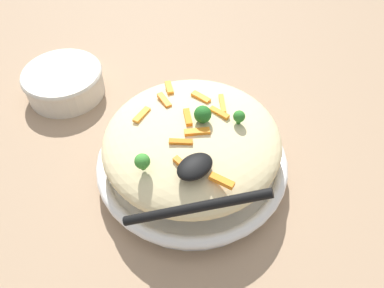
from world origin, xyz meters
The scene contains 19 objects.
ground_plane centered at (0.00, 0.00, 0.00)m, with size 2.40×2.40×0.00m, color #9E7F60.
serving_bowl centered at (0.00, 0.00, 0.02)m, with size 0.33×0.33×0.05m.
pasta_mound centered at (0.00, 0.00, 0.09)m, with size 0.29×0.29×0.09m, color beige.
carrot_piece_0 centered at (0.05, -0.01, 0.13)m, with size 0.03×0.01×0.01m, color orange.
carrot_piece_1 centered at (0.00, 0.07, 0.13)m, with size 0.04×0.01×0.01m, color orange.
carrot_piece_2 centered at (-0.05, 0.07, 0.12)m, with size 0.04×0.01×0.01m, color orange.
carrot_piece_3 centered at (0.00, 0.01, 0.13)m, with size 0.03×0.01×0.01m, color orange.
carrot_piece_4 centered at (0.05, 0.03, 0.13)m, with size 0.03×0.01×0.01m, color orange.
carrot_piece_5 centered at (-0.01, -0.02, 0.13)m, with size 0.04×0.01×0.01m, color orange.
carrot_piece_6 centered at (0.03, 0.09, 0.12)m, with size 0.03×0.01×0.01m, color orange.
carrot_piece_7 centered at (0.07, 0.00, 0.13)m, with size 0.04×0.01×0.01m, color orange.
carrot_piece_8 centered at (-0.06, -0.05, 0.13)m, with size 0.04×0.01×0.01m, color orange.
carrot_piece_9 centered at (-0.04, -0.02, 0.13)m, with size 0.03×0.01×0.01m, color orange.
carrot_piece_10 centered at (-0.04, -0.11, 0.13)m, with size 0.04×0.01×0.01m, color orange.
broccoli_floret_0 centered at (0.06, -0.05, 0.14)m, with size 0.02×0.02×0.02m.
broccoli_floret_1 centered at (0.01, -0.01, 0.14)m, with size 0.03×0.03×0.03m.
broccoli_floret_2 centered at (-0.11, -0.02, 0.14)m, with size 0.02×0.02×0.03m.
serving_spoon centered at (-0.08, -0.09, 0.15)m, with size 0.15×0.15×0.08m.
companion_bowl centered at (-0.06, 0.34, 0.03)m, with size 0.17×0.17×0.06m.
Camera 1 is at (-0.26, -0.30, 0.54)m, focal length 34.82 mm.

